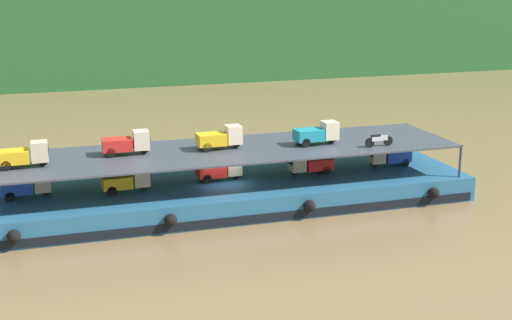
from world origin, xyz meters
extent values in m
plane|color=brown|center=(0.00, 0.00, 0.00)|extent=(400.00, 400.00, 0.00)
cube|color=#23567A|center=(0.00, 0.00, 0.75)|extent=(30.38, 7.87, 1.50)
cube|color=black|center=(0.00, -3.95, 0.35)|extent=(29.77, 0.06, 0.50)
sphere|color=black|center=(-12.15, -4.15, 0.85)|extent=(0.71, 0.71, 0.71)
sphere|color=black|center=(-4.05, -4.15, 0.85)|extent=(0.71, 0.71, 0.71)
sphere|color=black|center=(4.05, -4.15, 0.85)|extent=(0.71, 0.71, 0.71)
sphere|color=black|center=(12.15, -4.15, 0.85)|extent=(0.71, 0.71, 0.71)
cylinder|color=#383D47|center=(14.31, 3.45, 2.50)|extent=(0.16, 0.16, 2.00)
cylinder|color=#383D47|center=(14.31, -3.45, 2.50)|extent=(0.16, 0.16, 2.00)
cube|color=#383D47|center=(0.00, 0.00, 3.45)|extent=(28.78, 7.07, 0.10)
cube|color=#1E47B7|center=(-11.88, 0.40, 2.13)|extent=(1.76, 1.29, 0.70)
cube|color=#C6B793|center=(-10.49, 0.47, 2.33)|extent=(0.95, 1.05, 1.10)
cube|color=#19232D|center=(-10.02, 0.50, 2.44)|extent=(0.08, 0.85, 0.38)
cylinder|color=black|center=(-10.34, 0.48, 1.78)|extent=(0.57, 0.17, 0.56)
cylinder|color=black|center=(-12.26, -0.15, 1.78)|extent=(0.57, 0.17, 0.56)
cylinder|color=black|center=(-12.31, 0.91, 1.78)|extent=(0.57, 0.17, 0.56)
cube|color=gold|center=(-6.35, -0.23, 2.13)|extent=(1.74, 1.26, 0.70)
cube|color=beige|center=(-4.95, -0.18, 2.33)|extent=(0.94, 1.03, 1.10)
cube|color=#19232D|center=(-4.48, -0.16, 2.44)|extent=(0.07, 0.85, 0.38)
cylinder|color=black|center=(-4.80, -0.17, 1.78)|extent=(0.56, 0.16, 0.56)
cylinder|color=black|center=(-6.73, -0.78, 1.78)|extent=(0.56, 0.16, 0.56)
cylinder|color=black|center=(-6.77, 0.28, 1.78)|extent=(0.56, 0.16, 0.56)
cube|color=red|center=(-0.57, 0.47, 2.13)|extent=(1.72, 1.22, 0.70)
cube|color=beige|center=(0.83, 0.49, 2.33)|extent=(0.91, 1.01, 1.10)
cube|color=#19232D|center=(1.30, 0.50, 2.44)|extent=(0.05, 0.85, 0.38)
cylinder|color=black|center=(0.98, 0.49, 1.78)|extent=(0.56, 0.15, 0.56)
cylinder|color=black|center=(-0.96, -0.07, 1.78)|extent=(0.56, 0.15, 0.56)
cylinder|color=black|center=(-0.97, 0.99, 1.78)|extent=(0.56, 0.15, 0.56)
cube|color=red|center=(6.26, 0.05, 2.13)|extent=(1.73, 1.24, 0.70)
cube|color=#C6B793|center=(4.86, 0.01, 2.33)|extent=(0.92, 1.02, 1.10)
cube|color=#19232D|center=(4.39, 0.00, 2.44)|extent=(0.06, 0.85, 0.38)
cylinder|color=black|center=(4.71, 0.01, 1.78)|extent=(0.56, 0.15, 0.56)
cylinder|color=black|center=(6.64, 0.59, 1.78)|extent=(0.56, 0.15, 0.56)
cylinder|color=black|center=(6.67, -0.47, 1.78)|extent=(0.56, 0.15, 0.56)
cube|color=#1E47B7|center=(11.92, 0.31, 2.13)|extent=(1.73, 1.24, 0.70)
cube|color=beige|center=(10.52, 0.35, 2.33)|extent=(0.93, 1.02, 1.10)
cube|color=#19232D|center=(10.05, 0.36, 2.44)|extent=(0.06, 0.85, 0.38)
cylinder|color=black|center=(10.37, 0.35, 1.78)|extent=(0.56, 0.15, 0.56)
cylinder|color=black|center=(12.33, 0.83, 1.78)|extent=(0.56, 0.15, 0.56)
cylinder|color=black|center=(12.31, -0.23, 1.78)|extent=(0.56, 0.15, 0.56)
cube|color=gold|center=(-11.91, -0.46, 4.13)|extent=(1.71, 1.22, 0.70)
cube|color=#C6B793|center=(-10.51, -0.48, 4.33)|extent=(0.91, 1.01, 1.10)
cube|color=#19232D|center=(-10.04, -0.48, 4.44)|extent=(0.05, 0.85, 0.38)
cylinder|color=black|center=(-10.36, -0.48, 3.78)|extent=(0.56, 0.15, 0.56)
cylinder|color=black|center=(-12.32, -0.99, 3.78)|extent=(0.56, 0.15, 0.56)
cylinder|color=black|center=(-12.31, 0.07, 3.78)|extent=(0.56, 0.15, 0.56)
cube|color=red|center=(-6.13, 0.66, 4.13)|extent=(1.76, 1.28, 0.70)
cube|color=beige|center=(-4.73, 0.59, 4.33)|extent=(0.95, 1.04, 1.10)
cube|color=#19232D|center=(-4.26, 0.56, 4.44)|extent=(0.08, 0.85, 0.38)
cylinder|color=black|center=(-4.58, 0.58, 3.78)|extent=(0.57, 0.17, 0.56)
cylinder|color=black|center=(-6.55, 0.15, 3.78)|extent=(0.57, 0.17, 0.56)
cylinder|color=black|center=(-6.50, 1.21, 3.78)|extent=(0.57, 0.17, 0.56)
cube|color=gold|center=(-0.58, 0.29, 4.13)|extent=(1.72, 1.23, 0.70)
cube|color=beige|center=(0.81, 0.32, 4.33)|extent=(0.92, 1.02, 1.10)
cube|color=#19232D|center=(1.28, 0.32, 4.44)|extent=(0.06, 0.85, 0.38)
cylinder|color=black|center=(0.96, 0.32, 3.78)|extent=(0.56, 0.15, 0.56)
cylinder|color=black|center=(-0.97, -0.25, 3.78)|extent=(0.56, 0.15, 0.56)
cylinder|color=black|center=(-1.00, 0.81, 3.78)|extent=(0.56, 0.15, 0.56)
cube|color=teal|center=(5.43, -0.40, 4.13)|extent=(1.72, 1.23, 0.70)
cube|color=beige|center=(6.83, -0.37, 4.33)|extent=(0.92, 1.02, 1.10)
cube|color=#19232D|center=(7.30, -0.36, 4.44)|extent=(0.06, 0.85, 0.38)
cylinder|color=black|center=(6.98, -0.37, 3.78)|extent=(0.56, 0.15, 0.56)
cylinder|color=black|center=(5.05, -0.94, 3.78)|extent=(0.56, 0.15, 0.56)
cylinder|color=black|center=(5.02, 0.12, 3.78)|extent=(0.56, 0.15, 0.56)
cylinder|color=black|center=(10.01, -2.07, 3.80)|extent=(0.61, 0.14, 0.60)
cylinder|color=black|center=(8.72, -2.17, 3.80)|extent=(0.61, 0.14, 0.60)
cube|color=#B7B7BC|center=(9.37, -2.12, 4.02)|extent=(1.11, 0.28, 0.28)
cube|color=black|center=(9.12, -2.14, 4.20)|extent=(0.61, 0.24, 0.12)
cylinder|color=#B2B2B7|center=(9.91, -2.08, 4.35)|extent=(0.08, 0.55, 0.04)
camera|label=1|loc=(-11.35, -41.94, 14.24)|focal=52.34mm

